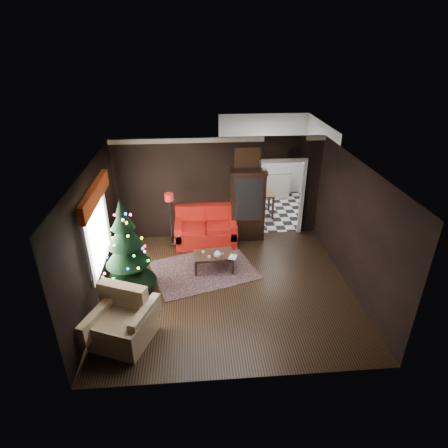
{
  "coord_description": "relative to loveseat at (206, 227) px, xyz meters",
  "views": [
    {
      "loc": [
        -0.63,
        -6.75,
        5.08
      ],
      "look_at": [
        0.0,
        0.9,
        1.15
      ],
      "focal_mm": 29.61,
      "sensor_mm": 36.0,
      "label": 1
    }
  ],
  "objects": [
    {
      "name": "wall_right",
      "position": [
        3.15,
        -2.05,
        0.9
      ],
      "size": [
        0.0,
        5.5,
        5.5
      ],
      "primitive_type": "plane",
      "rotation": [
        1.57,
        0.0,
        -1.57
      ],
      "color": "black",
      "rests_on": "ground"
    },
    {
      "name": "doorway",
      "position": [
        2.1,
        0.45,
        0.55
      ],
      "size": [
        1.1,
        0.1,
        2.1
      ],
      "primitive_type": null,
      "color": "silver",
      "rests_on": "ground"
    },
    {
      "name": "book",
      "position": [
        0.5,
        -1.47,
        0.05
      ],
      "size": [
        0.17,
        0.07,
        0.24
      ],
      "primitive_type": "imported",
      "rotation": [
        0.0,
        0.0,
        -0.34
      ],
      "color": "tan",
      "rests_on": "coffee_table"
    },
    {
      "name": "floor",
      "position": [
        0.4,
        -2.05,
        -0.5
      ],
      "size": [
        5.5,
        5.5,
        0.0
      ],
      "primitive_type": "plane",
      "color": "#2F2014",
      "rests_on": "ground"
    },
    {
      "name": "armchair",
      "position": [
        -1.66,
        -3.49,
        -0.04
      ],
      "size": [
        1.33,
        1.33,
        1.04
      ],
      "primitive_type": null,
      "rotation": [
        0.0,
        0.0,
        -0.39
      ],
      "color": "tan",
      "rests_on": "ground"
    },
    {
      "name": "cup_b",
      "position": [
        0.02,
        -1.46,
        -0.04
      ],
      "size": [
        0.07,
        0.07,
        0.05
      ],
      "primitive_type": "cylinder",
      "rotation": [
        0.0,
        0.0,
        0.29
      ],
      "color": "white",
      "rests_on": "coffee_table"
    },
    {
      "name": "christmas_tree",
      "position": [
        -1.74,
        -1.92,
        0.55
      ],
      "size": [
        1.38,
        1.38,
        2.16
      ],
      "primitive_type": null,
      "rotation": [
        0.0,
        0.0,
        -0.25
      ],
      "color": "black",
      "rests_on": "ground"
    },
    {
      "name": "kitchen_floor",
      "position": [
        2.1,
        1.95,
        -0.5
      ],
      "size": [
        3.0,
        3.0,
        0.0
      ],
      "primitive_type": "plane",
      "color": "white",
      "rests_on": "ground"
    },
    {
      "name": "left_window",
      "position": [
        -2.31,
        -1.85,
        0.95
      ],
      "size": [
        0.05,
        1.6,
        1.4
      ],
      "primitive_type": "cube",
      "color": "white",
      "rests_on": "wall_left"
    },
    {
      "name": "wall_clock",
      "position": [
        2.35,
        0.4,
        1.88
      ],
      "size": [
        0.32,
        0.32,
        0.06
      ],
      "primitive_type": "cylinder",
      "color": "white",
      "rests_on": "wall_back"
    },
    {
      "name": "wall_front",
      "position": [
        0.4,
        -4.55,
        0.9
      ],
      "size": [
        5.5,
        0.0,
        5.5
      ],
      "primitive_type": "plane",
      "rotation": [
        -1.57,
        0.0,
        0.0
      ],
      "color": "black",
      "rests_on": "ground"
    },
    {
      "name": "curio_cabinet",
      "position": [
        1.15,
        0.22,
        0.45
      ],
      "size": [
        0.9,
        0.45,
        1.9
      ],
      "primitive_type": null,
      "color": "black",
      "rests_on": "ground"
    },
    {
      "name": "floor_lamp",
      "position": [
        -0.91,
        -0.13,
        0.33
      ],
      "size": [
        0.25,
        0.25,
        1.43
      ],
      "primitive_type": null,
      "rotation": [
        0.0,
        0.0,
        0.04
      ],
      "color": "#272727",
      "rests_on": "ground"
    },
    {
      "name": "coffee_table",
      "position": [
        0.14,
        -1.3,
        -0.28
      ],
      "size": [
        0.98,
        0.64,
        0.42
      ],
      "primitive_type": null,
      "rotation": [
        0.0,
        0.0,
        0.08
      ],
      "color": "black",
      "rests_on": "rug"
    },
    {
      "name": "rug",
      "position": [
        -0.1,
        -1.33,
        -0.49
      ],
      "size": [
        2.75,
        2.33,
        0.01
      ],
      "primitive_type": "cube",
      "rotation": [
        0.0,
        0.0,
        0.3
      ],
      "color": "#533F49",
      "rests_on": "ground"
    },
    {
      "name": "kitchen_window",
      "position": [
        2.1,
        3.4,
        1.2
      ],
      "size": [
        0.7,
        0.06,
        0.7
      ],
      "primitive_type": "cube",
      "color": "white",
      "rests_on": "ground"
    },
    {
      "name": "cup_a",
      "position": [
        -0.11,
        -1.26,
        -0.03
      ],
      "size": [
        0.09,
        0.09,
        0.06
      ],
      "primitive_type": "cylinder",
      "rotation": [
        0.0,
        0.0,
        0.31
      ],
      "color": "silver",
      "rests_on": "coffee_table"
    },
    {
      "name": "ceiling",
      "position": [
        0.4,
        -2.05,
        2.3
      ],
      "size": [
        5.5,
        5.5,
        0.0
      ],
      "primitive_type": "plane",
      "rotation": [
        3.14,
        0.0,
        0.0
      ],
      "color": "white",
      "rests_on": "ground"
    },
    {
      "name": "teapot",
      "position": [
        0.22,
        -1.48,
        0.03
      ],
      "size": [
        0.21,
        0.21,
        0.18
      ],
      "primitive_type": null,
      "rotation": [
        0.0,
        0.0,
        0.1
      ],
      "color": "white",
      "rests_on": "coffee_table"
    },
    {
      "name": "kitchen_table",
      "position": [
        1.8,
        1.65,
        -0.12
      ],
      "size": [
        0.7,
        0.7,
        0.75
      ],
      "primitive_type": null,
      "color": "#51321D",
      "rests_on": "ground"
    },
    {
      "name": "wall_left",
      "position": [
        -2.35,
        -2.05,
        0.9
      ],
      "size": [
        0.0,
        5.5,
        5.5
      ],
      "primitive_type": "plane",
      "rotation": [
        1.57,
        0.0,
        1.57
      ],
      "color": "black",
      "rests_on": "ground"
    },
    {
      "name": "kitchen_counter",
      "position": [
        2.1,
        3.15,
        -0.05
      ],
      "size": [
        1.8,
        0.6,
        0.9
      ],
      "primitive_type": "cube",
      "color": "silver",
      "rests_on": "ground"
    },
    {
      "name": "painting",
      "position": [
        1.15,
        0.41,
        1.75
      ],
      "size": [
        0.62,
        0.05,
        0.52
      ],
      "primitive_type": "cube",
      "color": "#C67849",
      "rests_on": "wall_back"
    },
    {
      "name": "loveseat",
      "position": [
        0.0,
        0.0,
        0.0
      ],
      "size": [
        1.7,
        0.9,
        1.0
      ],
      "primitive_type": null,
      "color": "maroon",
      "rests_on": "ground"
    },
    {
      "name": "wall_back",
      "position": [
        0.4,
        0.45,
        0.9
      ],
      "size": [
        5.5,
        0.0,
        5.5
      ],
      "primitive_type": "plane",
      "rotation": [
        1.57,
        0.0,
        0.0
      ],
      "color": "black",
      "rests_on": "ground"
    },
    {
      "name": "valance",
      "position": [
        -2.23,
        -1.85,
        1.77
      ],
      "size": [
        0.12,
        2.1,
        0.35
      ],
      "primitive_type": "cube",
      "color": "maroon",
      "rests_on": "wall_left"
    }
  ]
}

